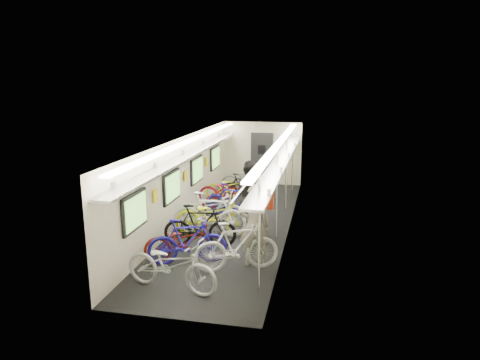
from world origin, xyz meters
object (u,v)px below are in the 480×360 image
at_px(passenger_near, 255,226).
at_px(backpack, 268,201).
at_px(bicycle_0, 171,265).
at_px(bicycle_1, 187,241).
at_px(passenger_mid, 250,197).

distance_m(passenger_near, backpack, 0.82).
xyz_separation_m(bicycle_0, bicycle_1, (-0.08, 1.21, 0.01)).
height_order(bicycle_1, passenger_near, passenger_near).
height_order(passenger_mid, backpack, passenger_mid).
bearing_deg(passenger_mid, backpack, 152.21).
bearing_deg(bicycle_0, passenger_mid, -2.02).
relative_size(passenger_near, passenger_mid, 0.95).
distance_m(bicycle_1, backpack, 1.99).
distance_m(bicycle_0, backpack, 2.71).
height_order(bicycle_0, passenger_near, passenger_near).
bearing_deg(passenger_near, backpack, -113.46).
bearing_deg(backpack, bicycle_1, -148.09).
bearing_deg(backpack, passenger_near, -100.79).
bearing_deg(passenger_near, bicycle_0, 36.14).
bearing_deg(backpack, bicycle_0, -123.00).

